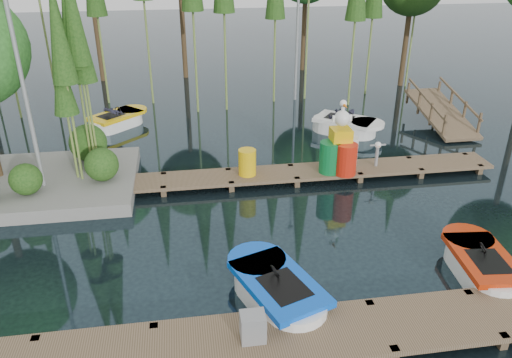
{
  "coord_description": "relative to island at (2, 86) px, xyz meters",
  "views": [
    {
      "loc": [
        -1.34,
        -11.39,
        6.95
      ],
      "look_at": [
        0.5,
        0.5,
        1.1
      ],
      "focal_mm": 35.0,
      "sensor_mm": 36.0,
      "label": 1
    }
  ],
  "objects": [
    {
      "name": "ground_plane",
      "position": [
        6.3,
        -3.29,
        -3.18
      ],
      "size": [
        90.0,
        90.0,
        0.0
      ],
      "primitive_type": "plane",
      "color": "#1A2A30"
    },
    {
      "name": "near_dock",
      "position": [
        6.3,
        -7.79,
        -2.95
      ],
      "size": [
        18.0,
        1.5,
        0.5
      ],
      "color": "brown",
      "rests_on": "ground"
    },
    {
      "name": "far_dock",
      "position": [
        7.3,
        -0.79,
        -2.95
      ],
      "size": [
        15.0,
        1.2,
        0.5
      ],
      "color": "brown",
      "rests_on": "ground"
    },
    {
      "name": "island",
      "position": [
        0.0,
        0.0,
        0.0
      ],
      "size": [
        6.2,
        4.2,
        6.75
      ],
      "color": "slate",
      "rests_on": "ground"
    },
    {
      "name": "lamp_island",
      "position": [
        0.8,
        -0.79,
        1.08
      ],
      "size": [
        0.3,
        0.3,
        7.25
      ],
      "color": "gray",
      "rests_on": "ground"
    },
    {
      "name": "lamp_rear",
      "position": [
        10.3,
        7.71,
        1.08
      ],
      "size": [
        0.3,
        0.3,
        7.25
      ],
      "color": "gray",
      "rests_on": "ground"
    },
    {
      "name": "ramp",
      "position": [
        15.3,
        3.21,
        -2.6
      ],
      "size": [
        1.5,
        3.94,
        1.49
      ],
      "color": "brown",
      "rests_on": "ground"
    },
    {
      "name": "boat_blue",
      "position": [
        6.67,
        -6.5,
        -2.91
      ],
      "size": [
        2.19,
        3.12,
        0.96
      ],
      "rotation": [
        0.0,
        0.0,
        0.35
      ],
      "color": "white",
      "rests_on": "ground"
    },
    {
      "name": "boat_red",
      "position": [
        11.42,
        -6.28,
        -2.93
      ],
      "size": [
        1.42,
        2.7,
        0.87
      ],
      "rotation": [
        0.0,
        0.0,
        -0.1
      ],
      "color": "white",
      "rests_on": "ground"
    },
    {
      "name": "boat_yellow_far",
      "position": [
        2.33,
        5.11,
        -2.9
      ],
      "size": [
        2.72,
        2.68,
        1.32
      ],
      "rotation": [
        0.0,
        0.0,
        0.42
      ],
      "color": "white",
      "rests_on": "ground"
    },
    {
      "name": "boat_white_far",
      "position": [
        11.25,
        3.03,
        -2.88
      ],
      "size": [
        3.02,
        2.76,
        1.34
      ],
      "rotation": [
        0.0,
        0.0,
        0.03
      ],
      "color": "white",
      "rests_on": "ground"
    },
    {
      "name": "utility_cabinet",
      "position": [
        5.96,
        -7.79,
        -2.61
      ],
      "size": [
        0.45,
        0.38,
        0.56
      ],
      "primitive_type": "cube",
      "color": "gray",
      "rests_on": "near_dock"
    },
    {
      "name": "yellow_barrel",
      "position": [
        6.84,
        -0.79,
        -2.47
      ],
      "size": [
        0.55,
        0.55,
        0.82
      ],
      "primitive_type": "cylinder",
      "color": "yellow",
      "rests_on": "far_dock"
    },
    {
      "name": "drum_cluster",
      "position": [
        9.76,
        -0.95,
        -2.21
      ],
      "size": [
        1.33,
        1.22,
        2.29
      ],
      "color": "#0B672E",
      "rests_on": "far_dock"
    },
    {
      "name": "seagull_post",
      "position": [
        11.02,
        -0.79,
        -2.33
      ],
      "size": [
        0.52,
        0.28,
        0.83
      ],
      "color": "gray",
      "rests_on": "far_dock"
    }
  ]
}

